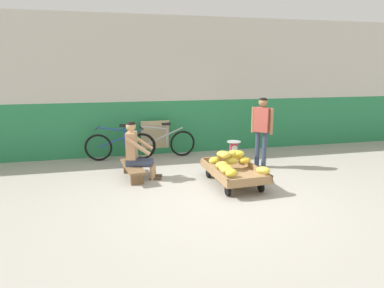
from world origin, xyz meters
name	(u,v)px	position (x,y,z in m)	size (l,w,h in m)	color
ground_plane	(221,200)	(0.00, 0.00, 0.00)	(80.00, 80.00, 0.00)	#A39E93
back_wall	(181,87)	(0.00, 3.38, 1.68)	(16.00, 0.30, 3.36)	#287F4C
banana_cart	(233,172)	(0.46, 0.68, 0.24)	(0.92, 1.49, 0.36)	#99754C
banana_pile	(232,161)	(0.44, 0.68, 0.46)	(0.94, 1.45, 0.26)	yellow
low_bench	(133,168)	(-1.36, 1.46, 0.20)	(0.45, 1.13, 0.27)	brown
vendor_seated	(136,150)	(-1.27, 1.44, 0.57)	(0.73, 0.57, 1.14)	tan
plastic_crate	(233,161)	(0.83, 1.67, 0.15)	(0.36, 0.28, 0.30)	#19847F
weighing_scale	(234,148)	(0.83, 1.67, 0.45)	(0.30, 0.30, 0.29)	#28282D
bicycle_near_left	(120,146)	(-1.56, 2.87, 0.35)	(1.66, 0.48, 0.86)	black
bicycle_far_left	(162,144)	(-0.57, 2.83, 0.35)	(1.65, 0.48, 0.86)	black
sign_board	(155,138)	(-0.70, 3.18, 0.44)	(0.70, 0.22, 0.88)	#C6B289
customer_adult	(262,125)	(1.43, 1.58, 0.95)	(0.36, 0.38, 1.53)	#38425B
shopping_bag	(236,167)	(0.75, 1.31, 0.12)	(0.18, 0.12, 0.24)	#3370B7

